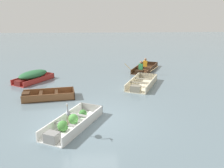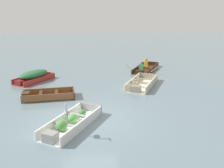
{
  "view_description": "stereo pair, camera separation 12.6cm",
  "coord_description": "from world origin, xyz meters",
  "px_view_note": "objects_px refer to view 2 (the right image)",
  "views": [
    {
      "loc": [
        0.39,
        -9.39,
        4.26
      ],
      "look_at": [
        1.15,
        3.67,
        0.35
      ],
      "focal_mm": 40.0,
      "sensor_mm": 36.0,
      "label": 1
    },
    {
      "loc": [
        0.52,
        -9.4,
        4.26
      ],
      "look_at": [
        1.15,
        3.67,
        0.35
      ],
      "focal_mm": 40.0,
      "sensor_mm": 36.0,
      "label": 2
    }
  ],
  "objects_px": {
    "skiff_cream_near_moored": "(141,84)",
    "rowboat_dark_varnish_with_crew": "(145,68)",
    "skiff_wooden_brown_mid_moored": "(46,96)",
    "skiff_red_far_moored": "(33,75)",
    "dinghy_white_foreground": "(70,123)",
    "heron_on_dinghy": "(66,112)"
  },
  "relations": [
    {
      "from": "skiff_cream_near_moored",
      "to": "skiff_red_far_moored",
      "type": "relative_size",
      "value": 1.22
    },
    {
      "from": "skiff_wooden_brown_mid_moored",
      "to": "heron_on_dinghy",
      "type": "distance_m",
      "value": 4.32
    },
    {
      "from": "rowboat_dark_varnish_with_crew",
      "to": "heron_on_dinghy",
      "type": "distance_m",
      "value": 10.6
    },
    {
      "from": "skiff_red_far_moored",
      "to": "rowboat_dark_varnish_with_crew",
      "type": "bearing_deg",
      "value": 18.65
    },
    {
      "from": "skiff_cream_near_moored",
      "to": "skiff_red_far_moored",
      "type": "xyz_separation_m",
      "value": [
        -6.48,
        1.38,
        0.24
      ]
    },
    {
      "from": "skiff_wooden_brown_mid_moored",
      "to": "rowboat_dark_varnish_with_crew",
      "type": "relative_size",
      "value": 0.75
    },
    {
      "from": "skiff_wooden_brown_mid_moored",
      "to": "heron_on_dinghy",
      "type": "relative_size",
      "value": 3.16
    },
    {
      "from": "dinghy_white_foreground",
      "to": "skiff_red_far_moored",
      "type": "relative_size",
      "value": 1.16
    },
    {
      "from": "dinghy_white_foreground",
      "to": "heron_on_dinghy",
      "type": "distance_m",
      "value": 1.0
    },
    {
      "from": "skiff_cream_near_moored",
      "to": "rowboat_dark_varnish_with_crew",
      "type": "xyz_separation_m",
      "value": [
        0.89,
        3.87,
        0.03
      ]
    },
    {
      "from": "dinghy_white_foreground",
      "to": "skiff_wooden_brown_mid_moored",
      "type": "relative_size",
      "value": 1.19
    },
    {
      "from": "skiff_cream_near_moored",
      "to": "heron_on_dinghy",
      "type": "relative_size",
      "value": 3.94
    },
    {
      "from": "rowboat_dark_varnish_with_crew",
      "to": "heron_on_dinghy",
      "type": "xyz_separation_m",
      "value": [
        -4.43,
        -9.6,
        0.74
      ]
    },
    {
      "from": "dinghy_white_foreground",
      "to": "skiff_cream_near_moored",
      "type": "xyz_separation_m",
      "value": [
        3.52,
        5.06,
        -0.03
      ]
    },
    {
      "from": "dinghy_white_foreground",
      "to": "skiff_wooden_brown_mid_moored",
      "type": "height_order",
      "value": "dinghy_white_foreground"
    },
    {
      "from": "rowboat_dark_varnish_with_crew",
      "to": "skiff_wooden_brown_mid_moored",
      "type": "bearing_deg",
      "value": -136.65
    },
    {
      "from": "skiff_wooden_brown_mid_moored",
      "to": "skiff_red_far_moored",
      "type": "xyz_separation_m",
      "value": [
        -1.39,
        3.16,
        0.24
      ]
    },
    {
      "from": "skiff_wooden_brown_mid_moored",
      "to": "skiff_cream_near_moored",
      "type": "bearing_deg",
      "value": 19.27
    },
    {
      "from": "skiff_cream_near_moored",
      "to": "heron_on_dinghy",
      "type": "distance_m",
      "value": 6.78
    },
    {
      "from": "heron_on_dinghy",
      "to": "skiff_wooden_brown_mid_moored",
      "type": "bearing_deg",
      "value": 111.36
    },
    {
      "from": "skiff_wooden_brown_mid_moored",
      "to": "rowboat_dark_varnish_with_crew",
      "type": "height_order",
      "value": "rowboat_dark_varnish_with_crew"
    },
    {
      "from": "rowboat_dark_varnish_with_crew",
      "to": "skiff_cream_near_moored",
      "type": "bearing_deg",
      "value": -102.97
    }
  ]
}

